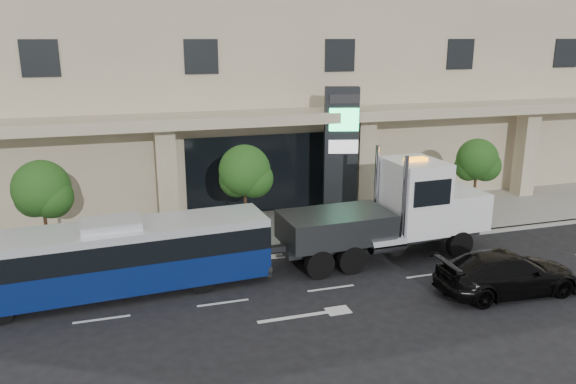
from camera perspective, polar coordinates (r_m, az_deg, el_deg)
name	(u,v)px	position (r m, az deg, el deg)	size (l,w,h in m)	color
ground	(317,272)	(22.18, 2.95, -8.16)	(120.00, 120.00, 0.00)	black
sidewalk	(281,230)	(26.57, -0.73, -3.90)	(120.00, 6.00, 0.15)	gray
curb	(301,253)	(23.89, 1.31, -6.17)	(120.00, 0.30, 0.15)	gray
convention_center	(231,18)	(35.22, -5.80, 17.15)	(60.00, 17.60, 20.00)	tan
tree_left	(43,192)	(23.56, -23.67, -0.04)	(2.27, 2.20, 4.22)	#422B19
tree_mid	(245,174)	(23.89, -4.35, 1.80)	(2.28, 2.20, 4.38)	#422B19
tree_right	(478,162)	(28.67, 18.70, 2.87)	(2.10, 2.00, 4.04)	#422B19
city_bus	(113,257)	(20.78, -17.32, -6.33)	(11.11, 3.03, 2.78)	black
tow_truck	(394,213)	(23.55, 10.73, -2.14)	(10.00, 2.85, 4.55)	#2D3033
black_sedan	(507,273)	(21.69, 21.36, -7.64)	(2.14, 5.25, 1.52)	black
signage_pylon	(341,153)	(27.35, 5.38, 3.92)	(1.71, 0.98, 6.49)	black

